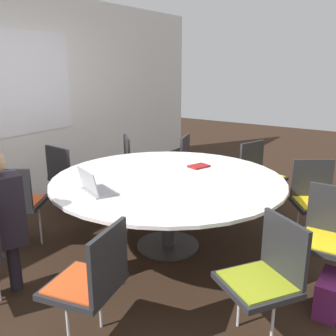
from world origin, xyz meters
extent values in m
plane|color=black|center=(0.00, 0.00, 0.00)|extent=(16.00, 16.00, 0.00)
cube|color=silver|center=(0.00, 2.34, 1.35)|extent=(8.00, 0.06, 2.70)
cube|color=white|center=(0.00, 2.31, 1.55)|extent=(1.80, 0.01, 1.30)
cylinder|color=#333333|center=(0.00, 0.00, 0.01)|extent=(0.63, 0.63, 0.02)
cylinder|color=#333333|center=(0.00, 0.00, 0.36)|extent=(0.13, 0.13, 0.68)
cylinder|color=white|center=(0.00, 0.00, 0.71)|extent=(2.24, 2.24, 0.03)
cube|color=#262628|center=(-1.45, -0.31, 0.44)|extent=(0.52, 0.50, 0.04)
cube|color=#E04C1E|center=(-1.45, -0.31, 0.47)|extent=(0.46, 0.44, 0.01)
cube|color=#262628|center=(-1.41, -0.51, 0.66)|extent=(0.41, 0.12, 0.40)
cylinder|color=silver|center=(-1.62, -0.35, 0.21)|extent=(0.02, 0.02, 0.42)
cylinder|color=silver|center=(-1.27, -0.28, 0.21)|extent=(0.02, 0.02, 0.42)
cube|color=#262628|center=(-0.83, -1.23, 0.44)|extent=(0.59, 0.60, 0.04)
cube|color=olive|center=(-0.83, -1.23, 0.47)|extent=(0.52, 0.53, 0.01)
cube|color=#262628|center=(-0.67, -1.34, 0.66)|extent=(0.26, 0.36, 0.40)
cylinder|color=silver|center=(-0.93, -1.38, 0.21)|extent=(0.02, 0.02, 0.42)
cylinder|color=silver|center=(-0.73, -1.08, 0.21)|extent=(0.02, 0.02, 0.42)
cube|color=#262628|center=(0.00, -1.48, 0.44)|extent=(0.42, 0.44, 0.04)
cube|color=gold|center=(0.00, -1.48, 0.47)|extent=(0.37, 0.39, 0.01)
cube|color=#262628|center=(0.20, -1.48, 0.66)|extent=(0.03, 0.42, 0.40)
cylinder|color=silver|center=(0.00, -1.30, 0.21)|extent=(0.02, 0.02, 0.42)
cube|color=#262628|center=(0.83, -1.23, 0.44)|extent=(0.59, 0.60, 0.04)
cube|color=gold|center=(0.83, -1.23, 0.47)|extent=(0.52, 0.53, 0.01)
cube|color=#262628|center=(0.99, -1.12, 0.66)|extent=(0.26, 0.36, 0.40)
cylinder|color=silver|center=(0.93, -1.38, 0.21)|extent=(0.02, 0.02, 0.42)
cylinder|color=silver|center=(0.73, -1.08, 0.21)|extent=(0.02, 0.02, 0.42)
cube|color=#262628|center=(1.41, -0.47, 0.44)|extent=(0.55, 0.54, 0.04)
cube|color=gold|center=(1.41, -0.47, 0.47)|extent=(0.48, 0.47, 0.01)
cube|color=#262628|center=(1.47, -0.28, 0.66)|extent=(0.41, 0.16, 0.40)
cylinder|color=silver|center=(1.58, -0.52, 0.21)|extent=(0.02, 0.02, 0.42)
cylinder|color=silver|center=(1.24, -0.41, 0.21)|extent=(0.02, 0.02, 0.42)
cube|color=#262628|center=(1.42, 0.44, 0.44)|extent=(0.54, 0.53, 0.04)
cube|color=red|center=(1.42, 0.44, 0.47)|extent=(0.48, 0.47, 0.01)
cube|color=#262628|center=(1.36, 0.62, 0.66)|extent=(0.41, 0.15, 0.40)
cylinder|color=silver|center=(1.59, 0.49, 0.21)|extent=(0.02, 0.02, 0.42)
cylinder|color=silver|center=(1.24, 0.38, 0.21)|extent=(0.02, 0.02, 0.42)
cube|color=#262628|center=(1.00, 1.09, 0.44)|extent=(0.61, 0.61, 0.04)
cube|color=#E04C1E|center=(1.00, 1.09, 0.47)|extent=(0.53, 0.54, 0.01)
cube|color=#262628|center=(0.86, 1.22, 0.66)|extent=(0.30, 0.33, 0.40)
cylinder|color=silver|center=(1.12, 1.23, 0.21)|extent=(0.02, 0.02, 0.42)
cylinder|color=silver|center=(0.88, 0.96, 0.21)|extent=(0.02, 0.02, 0.42)
cube|color=#262628|center=(0.12, 1.48, 0.44)|extent=(0.45, 0.47, 0.04)
cube|color=#E04C1E|center=(0.12, 1.48, 0.47)|extent=(0.40, 0.42, 0.01)
cube|color=#262628|center=(-0.08, 1.49, 0.66)|extent=(0.06, 0.42, 0.40)
cylinder|color=silver|center=(0.13, 1.66, 0.21)|extent=(0.02, 0.02, 0.42)
cylinder|color=silver|center=(0.10, 1.30, 0.21)|extent=(0.02, 0.02, 0.42)
cube|color=#262628|center=(-0.78, 1.26, 0.44)|extent=(0.59, 0.59, 0.04)
cube|color=#E04C1E|center=(-0.78, 1.26, 0.47)|extent=(0.52, 0.52, 0.01)
cube|color=#262628|center=(-0.94, 1.16, 0.66)|extent=(0.24, 0.37, 0.40)
cylinder|color=silver|center=(-0.87, 1.42, 0.21)|extent=(0.02, 0.02, 0.42)
cylinder|color=silver|center=(-0.68, 1.11, 0.21)|extent=(0.02, 0.02, 0.42)
cylinder|color=#231E28|center=(-1.31, 0.63, 0.23)|extent=(0.10, 0.10, 0.46)
cube|color=#99999E|center=(-0.67, 0.27, 0.73)|extent=(0.32, 0.39, 0.02)
cube|color=#99999E|center=(-0.76, 0.30, 0.84)|extent=(0.17, 0.33, 0.20)
cube|color=black|center=(-0.75, 0.30, 0.84)|extent=(0.15, 0.29, 0.17)
cube|color=maroon|center=(0.51, -0.06, 0.74)|extent=(0.25, 0.21, 0.02)
cube|color=#661E56|center=(-0.19, -1.57, 0.14)|extent=(0.36, 0.16, 0.28)
camera|label=1|loc=(-2.88, -1.91, 1.80)|focal=40.00mm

